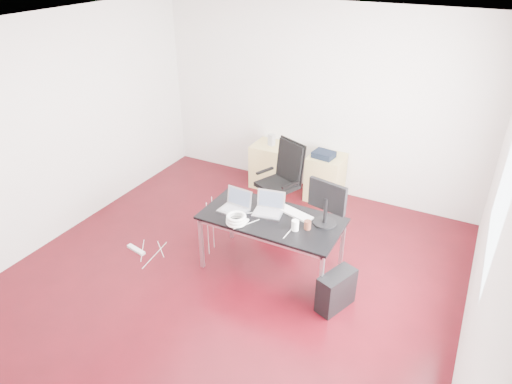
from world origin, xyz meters
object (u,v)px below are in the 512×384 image
at_px(office_chair, 282,177).
at_px(filing_cabinet_right, 325,177).
at_px(filing_cabinet_left, 270,165).
at_px(pc_tower, 336,290).
at_px(desk, 272,222).

bearing_deg(office_chair, filing_cabinet_right, 85.93).
relative_size(filing_cabinet_left, pc_tower, 1.56).
relative_size(desk, pc_tower, 3.56).
relative_size(office_chair, filing_cabinet_right, 1.54).
height_order(desk, pc_tower, desk).
xyz_separation_m(filing_cabinet_right, pc_tower, (0.93, -2.19, -0.13)).
relative_size(filing_cabinet_right, pc_tower, 1.56).
bearing_deg(filing_cabinet_left, desk, -63.32).
bearing_deg(filing_cabinet_left, filing_cabinet_right, 0.00).
xyz_separation_m(filing_cabinet_left, pc_tower, (1.87, -2.19, -0.13)).
height_order(desk, office_chair, office_chair).
distance_m(filing_cabinet_left, filing_cabinet_right, 0.94).
relative_size(desk, filing_cabinet_right, 2.29).
bearing_deg(desk, filing_cabinet_right, 91.06).
relative_size(filing_cabinet_left, filing_cabinet_right, 1.00).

